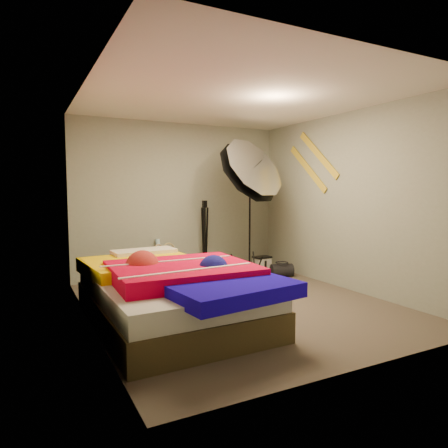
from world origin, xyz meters
TOP-DOWN VIEW (x-y plane):
  - floor at (0.00, 0.00)m, footprint 4.00×4.00m
  - ceiling at (0.00, 0.00)m, footprint 4.00×4.00m
  - wall_back at (0.00, 2.00)m, footprint 3.50×0.00m
  - wall_front at (0.00, -2.00)m, footprint 3.50×0.00m
  - wall_left at (-1.75, 0.00)m, footprint 0.00×4.00m
  - wall_right at (1.75, 0.00)m, footprint 0.00×4.00m
  - tote_bag at (-0.50, 1.53)m, footprint 0.49×0.36m
  - wrapping_roll at (-0.40, 1.90)m, footprint 0.12×0.19m
  - camera_case at (1.25, 1.43)m, footprint 0.28×0.21m
  - duffel_bag at (1.38, 1.03)m, footprint 0.40×0.30m
  - wall_stripe_upper at (1.73, 0.60)m, footprint 0.02×0.91m
  - wall_stripe_lower at (1.73, 0.85)m, footprint 0.02×0.91m
  - bed at (-0.96, -0.25)m, footprint 1.70×2.50m
  - photo_umbrella at (0.76, 1.08)m, footprint 1.25×1.03m
  - camera_tripod at (0.36, 1.81)m, footprint 0.07×0.07m

SIDE VIEW (x-z plane):
  - floor at x=0.00m, z-range 0.00..0.00m
  - duffel_bag at x=1.38m, z-range 0.00..0.21m
  - camera_case at x=1.25m, z-range 0.00..0.27m
  - tote_bag at x=-0.50m, z-range -0.01..0.45m
  - wrapping_roll at x=-0.40m, z-range 0.00..0.63m
  - bed at x=-0.96m, z-range 0.00..0.66m
  - camera_tripod at x=0.36m, z-range 0.09..1.33m
  - wall_back at x=0.00m, z-range -0.50..3.00m
  - wall_front at x=0.00m, z-range -0.50..3.00m
  - wall_left at x=-1.75m, z-range -0.75..3.25m
  - wall_right at x=1.75m, z-range -0.75..3.25m
  - photo_umbrella at x=0.76m, z-range 0.50..2.82m
  - wall_stripe_lower at x=1.73m, z-range 1.36..2.14m
  - wall_stripe_upper at x=1.73m, z-range 1.56..2.34m
  - ceiling at x=0.00m, z-range 2.50..2.50m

